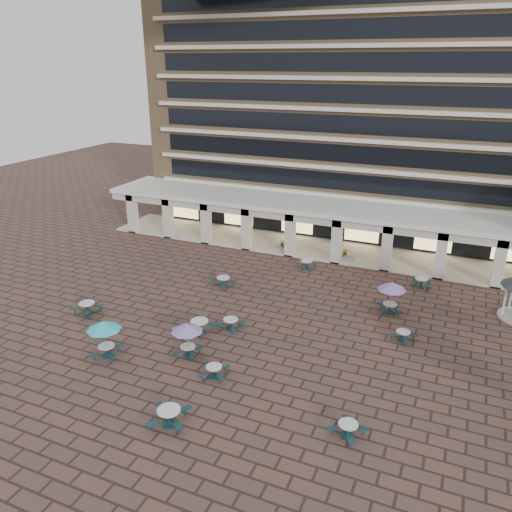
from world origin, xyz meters
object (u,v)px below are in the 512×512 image
object	(u,v)px
picnic_table_1	(169,415)
picnic_table_2	(214,371)
planter_right	(345,257)
planter_left	(283,247)
picnic_table_0	(87,307)

from	to	relation	value
picnic_table_1	picnic_table_2	xyz separation A→B (m)	(0.17, 4.27, -0.11)
picnic_table_1	planter_right	size ratio (longest dim) A/B	1.49
picnic_table_1	planter_left	xyz separation A→B (m)	(-3.10, 23.90, -0.06)
picnic_table_1	planter_right	xyz separation A→B (m)	(2.65, 23.90, -0.07)
picnic_table_2	planter_left	size ratio (longest dim) A/B	1.13
picnic_table_1	picnic_table_2	distance (m)	4.27
picnic_table_0	picnic_table_1	distance (m)	13.60
picnic_table_2	planter_left	bearing A→B (deg)	89.64
planter_left	picnic_table_2	bearing A→B (deg)	-80.56
picnic_table_0	planter_right	size ratio (longest dim) A/B	1.27
planter_right	picnic_table_0	bearing A→B (deg)	-130.44
picnic_table_0	picnic_table_2	size ratio (longest dim) A/B	1.13
picnic_table_1	planter_left	distance (m)	24.10
picnic_table_1	planter_left	bearing A→B (deg)	81.98
picnic_table_1	planter_right	distance (m)	24.05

